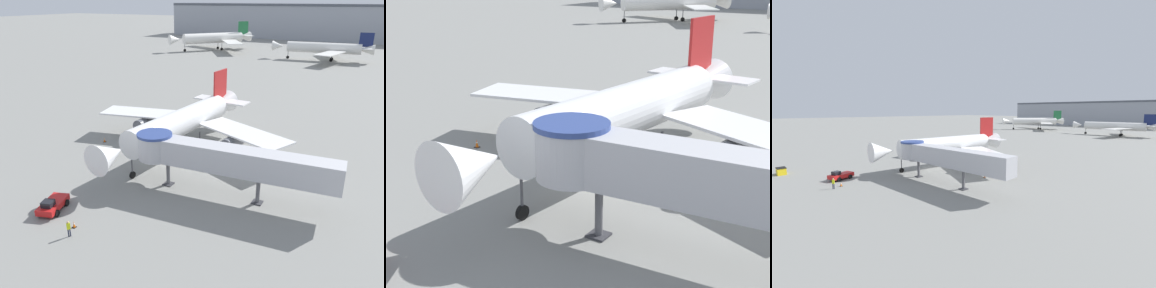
% 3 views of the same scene
% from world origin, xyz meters
% --- Properties ---
extents(ground_plane, '(800.00, 800.00, 0.00)m').
position_xyz_m(ground_plane, '(0.00, 0.00, 0.00)').
color(ground_plane, gray).
extents(main_airplane, '(31.39, 30.47, 10.00)m').
position_xyz_m(main_airplane, '(0.26, 4.22, 4.22)').
color(main_airplane, white).
rests_on(main_airplane, ground_plane).
extents(jet_bridge, '(22.75, 4.78, 6.20)m').
position_xyz_m(jet_bridge, '(10.11, -5.63, 4.51)').
color(jet_bridge, '#B7B7BC').
rests_on(jet_bridge, ground_plane).
extents(traffic_cone_port_wing, '(0.39, 0.39, 0.65)m').
position_xyz_m(traffic_cone_port_wing, '(-12.05, 1.44, 0.31)').
color(traffic_cone_port_wing, black).
rests_on(traffic_cone_port_wing, ground_plane).
extents(background_jet_green_tail, '(32.22, 32.64, 11.39)m').
position_xyz_m(background_jet_green_tail, '(-42.43, 109.17, 4.98)').
color(background_jet_green_tail, white).
rests_on(background_jet_green_tail, ground_plane).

